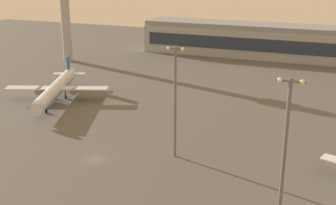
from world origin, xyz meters
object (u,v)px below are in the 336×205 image
(airplane_terminal_side, at_px, (56,88))
(apron_light_west, at_px, (175,96))
(control_tower, at_px, (65,9))
(apron_light_central, at_px, (285,149))

(airplane_terminal_side, relative_size, apron_light_west, 1.59)
(control_tower, bearing_deg, airplane_terminal_side, -59.50)
(airplane_terminal_side, bearing_deg, control_tower, -79.84)
(control_tower, relative_size, airplane_terminal_side, 0.98)
(airplane_terminal_side, xyz_separation_m, apron_light_central, (84.01, -51.13, 11.92))
(apron_light_west, distance_m, apron_light_central, 37.11)
(control_tower, height_order, apron_light_west, control_tower)
(apron_light_west, relative_size, apron_light_central, 0.97)
(control_tower, height_order, airplane_terminal_side, control_tower)
(apron_light_west, xyz_separation_m, apron_light_central, (28.96, -23.21, 0.50))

